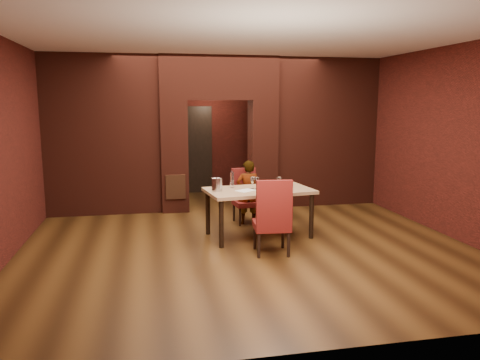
{
  "coord_description": "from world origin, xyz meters",
  "views": [
    {
      "loc": [
        -1.51,
        -7.75,
        2.25
      ],
      "look_at": [
        0.05,
        0.0,
        0.94
      ],
      "focal_mm": 35.0,
      "sensor_mm": 36.0,
      "label": 1
    }
  ],
  "objects_px": {
    "wine_glass_c": "(279,183)",
    "wine_glass_b": "(257,183)",
    "dining_table": "(259,213)",
    "wine_glass_a": "(252,183)",
    "potted_plant": "(282,206)",
    "person_seated": "(248,192)",
    "wine_bucket": "(217,184)",
    "chair_near": "(272,216)",
    "chair_far": "(247,196)",
    "water_bottle": "(232,179)"
  },
  "relations": [
    {
      "from": "dining_table",
      "to": "chair_far",
      "type": "xyz_separation_m",
      "value": [
        -0.01,
        0.93,
        0.1
      ]
    },
    {
      "from": "person_seated",
      "to": "potted_plant",
      "type": "height_order",
      "value": "person_seated"
    },
    {
      "from": "chair_far",
      "to": "water_bottle",
      "type": "xyz_separation_m",
      "value": [
        -0.41,
        -0.71,
        0.45
      ]
    },
    {
      "from": "chair_near",
      "to": "water_bottle",
      "type": "bearing_deg",
      "value": -64.98
    },
    {
      "from": "dining_table",
      "to": "water_bottle",
      "type": "relative_size",
      "value": 6.08
    },
    {
      "from": "chair_far",
      "to": "wine_glass_c",
      "type": "bearing_deg",
      "value": -77.9
    },
    {
      "from": "chair_near",
      "to": "wine_glass_b",
      "type": "bearing_deg",
      "value": -83.86
    },
    {
      "from": "person_seated",
      "to": "wine_bucket",
      "type": "distance_m",
      "value": 1.18
    },
    {
      "from": "chair_near",
      "to": "wine_glass_b",
      "type": "relative_size",
      "value": 5.85
    },
    {
      "from": "person_seated",
      "to": "water_bottle",
      "type": "xyz_separation_m",
      "value": [
        -0.42,
        -0.64,
        0.36
      ]
    },
    {
      "from": "wine_glass_a",
      "to": "wine_glass_b",
      "type": "height_order",
      "value": "wine_glass_a"
    },
    {
      "from": "chair_near",
      "to": "wine_glass_c",
      "type": "height_order",
      "value": "chair_near"
    },
    {
      "from": "person_seated",
      "to": "wine_bucket",
      "type": "height_order",
      "value": "person_seated"
    },
    {
      "from": "wine_glass_a",
      "to": "wine_glass_b",
      "type": "distance_m",
      "value": 0.08
    },
    {
      "from": "chair_far",
      "to": "wine_glass_c",
      "type": "relative_size",
      "value": 5.03
    },
    {
      "from": "wine_glass_c",
      "to": "water_bottle",
      "type": "bearing_deg",
      "value": 158.88
    },
    {
      "from": "wine_glass_a",
      "to": "potted_plant",
      "type": "xyz_separation_m",
      "value": [
        0.86,
        1.1,
        -0.69
      ]
    },
    {
      "from": "chair_far",
      "to": "wine_glass_a",
      "type": "distance_m",
      "value": 0.97
    },
    {
      "from": "person_seated",
      "to": "wine_glass_a",
      "type": "distance_m",
      "value": 0.87
    },
    {
      "from": "person_seated",
      "to": "wine_glass_c",
      "type": "relative_size",
      "value": 5.92
    },
    {
      "from": "wine_glass_c",
      "to": "dining_table",
      "type": "bearing_deg",
      "value": 167.49
    },
    {
      "from": "wine_glass_b",
      "to": "wine_bucket",
      "type": "bearing_deg",
      "value": -177.04
    },
    {
      "from": "chair_far",
      "to": "wine_glass_a",
      "type": "bearing_deg",
      "value": -102.44
    },
    {
      "from": "dining_table",
      "to": "wine_glass_c",
      "type": "bearing_deg",
      "value": -20.09
    },
    {
      "from": "wine_glass_b",
      "to": "wine_glass_c",
      "type": "distance_m",
      "value": 0.37
    },
    {
      "from": "wine_glass_a",
      "to": "potted_plant",
      "type": "height_order",
      "value": "wine_glass_a"
    },
    {
      "from": "wine_glass_c",
      "to": "water_bottle",
      "type": "height_order",
      "value": "water_bottle"
    },
    {
      "from": "water_bottle",
      "to": "dining_table",
      "type": "bearing_deg",
      "value": -27.19
    },
    {
      "from": "chair_near",
      "to": "wine_glass_c",
      "type": "xyz_separation_m",
      "value": [
        0.35,
        0.84,
        0.34
      ]
    },
    {
      "from": "water_bottle",
      "to": "potted_plant",
      "type": "height_order",
      "value": "water_bottle"
    },
    {
      "from": "person_seated",
      "to": "dining_table",
      "type": "bearing_deg",
      "value": 97.61
    },
    {
      "from": "wine_glass_a",
      "to": "wine_glass_c",
      "type": "distance_m",
      "value": 0.45
    },
    {
      "from": "chair_far",
      "to": "wine_glass_c",
      "type": "distance_m",
      "value": 1.13
    },
    {
      "from": "dining_table",
      "to": "potted_plant",
      "type": "relative_size",
      "value": 3.77
    },
    {
      "from": "dining_table",
      "to": "person_seated",
      "type": "bearing_deg",
      "value": 82.36
    },
    {
      "from": "wine_glass_b",
      "to": "potted_plant",
      "type": "bearing_deg",
      "value": 55.16
    },
    {
      "from": "chair_near",
      "to": "wine_bucket",
      "type": "distance_m",
      "value": 1.18
    },
    {
      "from": "wine_glass_c",
      "to": "wine_glass_b",
      "type": "bearing_deg",
      "value": 166.64
    },
    {
      "from": "dining_table",
      "to": "wine_bucket",
      "type": "relative_size",
      "value": 8.12
    },
    {
      "from": "dining_table",
      "to": "wine_glass_a",
      "type": "relative_size",
      "value": 8.71
    },
    {
      "from": "chair_near",
      "to": "potted_plant",
      "type": "xyz_separation_m",
      "value": [
        0.79,
        2.07,
        -0.35
      ]
    },
    {
      "from": "person_seated",
      "to": "water_bottle",
      "type": "height_order",
      "value": "person_seated"
    },
    {
      "from": "wine_glass_b",
      "to": "water_bottle",
      "type": "bearing_deg",
      "value": 152.32
    },
    {
      "from": "wine_glass_c",
      "to": "wine_bucket",
      "type": "distance_m",
      "value": 1.04
    },
    {
      "from": "chair_near",
      "to": "wine_glass_b",
      "type": "xyz_separation_m",
      "value": [
        -0.01,
        0.92,
        0.34
      ]
    },
    {
      "from": "person_seated",
      "to": "water_bottle",
      "type": "bearing_deg",
      "value": 64.32
    },
    {
      "from": "wine_glass_b",
      "to": "potted_plant",
      "type": "distance_m",
      "value": 1.55
    },
    {
      "from": "water_bottle",
      "to": "potted_plant",
      "type": "distance_m",
      "value": 1.68
    },
    {
      "from": "chair_near",
      "to": "water_bottle",
      "type": "xyz_separation_m",
      "value": [
        -0.4,
        1.12,
        0.38
      ]
    },
    {
      "from": "wine_glass_c",
      "to": "potted_plant",
      "type": "height_order",
      "value": "wine_glass_c"
    }
  ]
}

